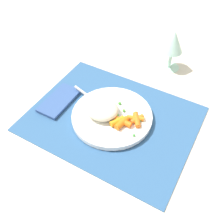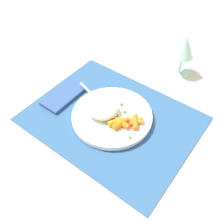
% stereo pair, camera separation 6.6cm
% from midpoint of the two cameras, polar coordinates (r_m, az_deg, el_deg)
% --- Properties ---
extents(ground_plane, '(2.40, 2.40, 0.00)m').
position_cam_midpoint_polar(ground_plane, '(0.76, -2.50, -1.69)').
color(ground_plane, beige).
extents(placemat, '(0.47, 0.36, 0.01)m').
position_cam_midpoint_polar(placemat, '(0.75, -2.51, -1.54)').
color(placemat, '#2D5684').
rests_on(placemat, ground_plane).
extents(plate, '(0.23, 0.23, 0.01)m').
position_cam_midpoint_polar(plate, '(0.75, -2.54, -1.02)').
color(plate, white).
rests_on(plate, placemat).
extents(rice_mound, '(0.10, 0.09, 0.04)m').
position_cam_midpoint_polar(rice_mound, '(0.73, -4.93, 0.59)').
color(rice_mound, beige).
rests_on(rice_mound, plate).
extents(carrot_portion, '(0.08, 0.08, 0.02)m').
position_cam_midpoint_polar(carrot_portion, '(0.71, 0.70, -2.10)').
color(carrot_portion, orange).
rests_on(carrot_portion, plate).
extents(pea_scatter, '(0.09, 0.09, 0.01)m').
position_cam_midpoint_polar(pea_scatter, '(0.73, 0.88, -1.37)').
color(pea_scatter, '#59923D').
rests_on(pea_scatter, plate).
extents(fork, '(0.20, 0.06, 0.01)m').
position_cam_midpoint_polar(fork, '(0.76, -4.74, 1.16)').
color(fork, silver).
rests_on(fork, plate).
extents(wine_glass, '(0.07, 0.07, 0.14)m').
position_cam_midpoint_polar(wine_glass, '(0.89, 11.22, 14.47)').
color(wine_glass, '#B2E0CC').
rests_on(wine_glass, ground_plane).
extents(napkin, '(0.07, 0.14, 0.01)m').
position_cam_midpoint_polar(napkin, '(0.82, -13.81, 2.42)').
color(napkin, '#33518C').
rests_on(napkin, placemat).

